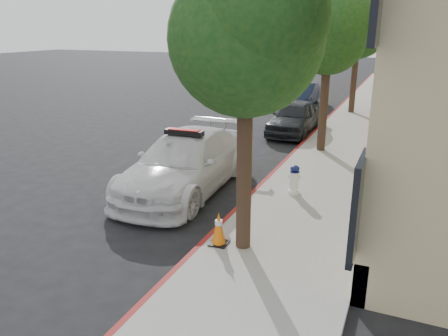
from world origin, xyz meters
TOP-DOWN VIEW (x-y plane):
  - ground at (0.00, 0.00)m, footprint 120.00×120.00m
  - sidewalk at (3.60, 10.00)m, footprint 3.20×50.00m
  - curb_strip at (2.06, 10.00)m, footprint 0.12×50.00m
  - tree_near at (2.93, -2.01)m, footprint 2.92×2.82m
  - tree_mid at (2.93, 5.99)m, footprint 2.77×2.64m
  - tree_far at (2.93, 13.99)m, footprint 3.10×3.00m
  - police_car at (0.10, 0.75)m, footprint 2.51×5.68m
  - parked_car_mid at (1.20, 8.70)m, footprint 1.71×4.20m
  - parked_car_far at (-0.10, 15.78)m, footprint 1.50×3.94m
  - fire_hydrant at (3.11, 1.31)m, footprint 0.33×0.31m
  - traffic_cone at (2.41, -2.12)m, footprint 0.38×0.38m

SIDE VIEW (x-z plane):
  - ground at x=0.00m, z-range 0.00..0.00m
  - sidewalk at x=3.60m, z-range 0.00..0.15m
  - curb_strip at x=2.06m, z-range 0.00..0.15m
  - traffic_cone at x=2.41m, z-range 0.15..0.86m
  - fire_hydrant at x=3.11m, z-range 0.14..0.94m
  - parked_car_far at x=-0.10m, z-range 0.00..1.28m
  - parked_car_mid at x=1.20m, z-range 0.00..1.43m
  - police_car at x=0.10m, z-range -0.07..1.70m
  - tree_mid at x=2.93m, z-range 1.45..6.88m
  - tree_near at x=2.93m, z-range 1.46..7.08m
  - tree_far at x=2.93m, z-range 1.48..7.29m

